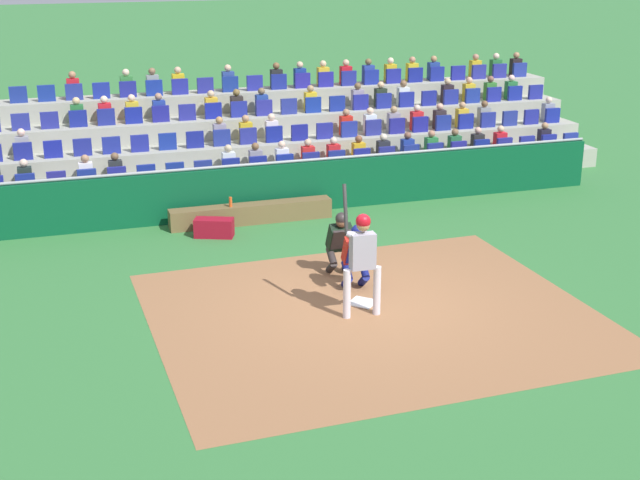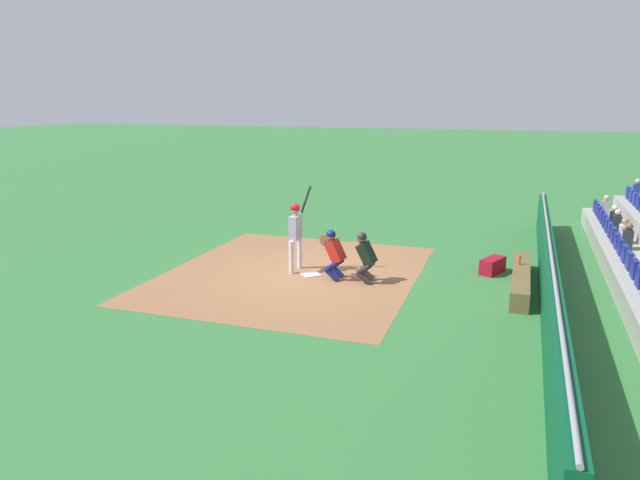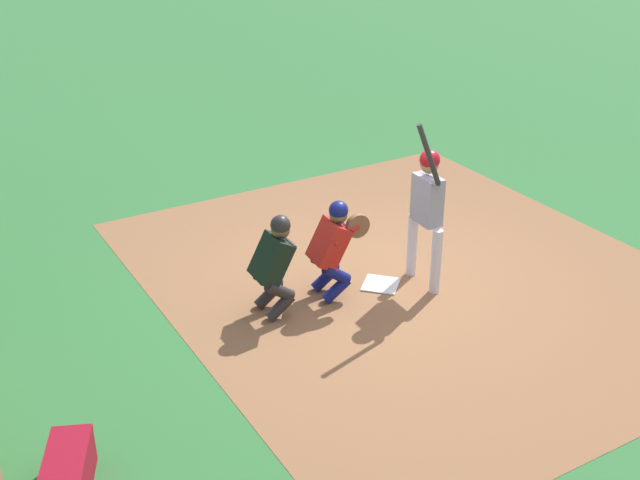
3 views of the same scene
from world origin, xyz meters
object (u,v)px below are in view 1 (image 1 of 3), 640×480
dugout_bench (251,213)px  equipment_duffel_bag (214,228)px  home_plate_umpire (340,240)px  water_bottle_on_bench (231,202)px  home_plate_marker (363,302)px  batter_at_plate (362,253)px  catcher_crouching (356,253)px

dugout_bench → equipment_duffel_bag: bearing=35.3°
dugout_bench → home_plate_umpire: bearing=103.1°
water_bottle_on_bench → home_plate_marker: bearing=103.9°
batter_at_plate → water_bottle_on_bench: 5.64m
catcher_crouching → equipment_duffel_bag: bearing=-63.6°
catcher_crouching → home_plate_umpire: 0.81m
home_plate_umpire → dugout_bench: home_plate_umpire is taller
catcher_crouching → water_bottle_on_bench: 4.57m
home_plate_umpire → catcher_crouching: bearing=91.1°
home_plate_umpire → water_bottle_on_bench: home_plate_umpire is taller
home_plate_umpire → water_bottle_on_bench: 3.80m
home_plate_marker → equipment_duffel_bag: size_ratio=0.53×
dugout_bench → home_plate_marker: bearing=98.5°
home_plate_umpire → water_bottle_on_bench: bearing=-69.6°
catcher_crouching → equipment_duffel_bag: size_ratio=1.55×
home_plate_umpire → home_plate_marker: bearing=86.7°
home_plate_marker → batter_at_plate: size_ratio=0.20×
batter_at_plate → dugout_bench: 5.68m
water_bottle_on_bench → equipment_duffel_bag: size_ratio=0.27×
catcher_crouching → dugout_bench: 4.55m
batter_at_plate → water_bottle_on_bench: batter_at_plate is taller
batter_at_plate → equipment_duffel_bag: batter_at_plate is taller
home_plate_umpire → water_bottle_on_bench: size_ratio=5.72×
dugout_bench → equipment_duffel_bag: (0.99, 0.70, -0.02)m
water_bottle_on_bench → home_plate_umpire: bearing=110.4°
home_plate_marker → home_plate_umpire: home_plate_umpire is taller
catcher_crouching → dugout_bench: bearing=-79.1°
batter_at_plate → home_plate_umpire: (-0.30, -1.95, -0.44)m
catcher_crouching → batter_at_plate: bearing=74.5°
catcher_crouching → water_bottle_on_bench: size_ratio=5.73×
batter_at_plate → home_plate_umpire: size_ratio=1.77×
water_bottle_on_bench → catcher_crouching: bearing=107.0°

